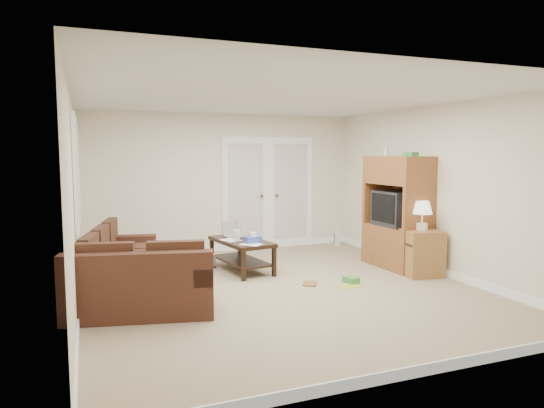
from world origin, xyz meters
name	(u,v)px	position (x,y,z in m)	size (l,w,h in m)	color
floor	(281,289)	(0.00, 0.00, 0.00)	(5.50, 5.50, 0.00)	tan
ceiling	(281,97)	(0.00, 0.00, 2.50)	(5.00, 5.50, 0.02)	silver
wall_left	(73,202)	(-2.50, 0.00, 1.25)	(0.02, 5.50, 2.50)	white
wall_right	(437,190)	(2.50, 0.00, 1.25)	(0.02, 5.50, 2.50)	white
wall_back	(224,183)	(0.00, 2.75, 1.25)	(5.00, 0.02, 2.50)	white
wall_front	(416,224)	(0.00, -2.75, 1.25)	(5.00, 0.02, 2.50)	white
baseboards	(281,285)	(0.00, 0.00, 0.05)	(5.00, 5.50, 0.10)	silver
french_doors	(268,194)	(0.85, 2.71, 1.04)	(1.80, 0.05, 2.13)	silver
window_left	(77,172)	(-2.46, 1.00, 1.55)	(0.05, 1.92, 1.42)	silver
sectional_sofa	(127,276)	(-1.93, 0.29, 0.29)	(1.75, 2.72, 0.75)	#47271B
coffee_table	(241,254)	(-0.18, 1.17, 0.26)	(0.78, 1.26, 0.80)	black
tv_armoire	(398,211)	(2.20, 0.53, 0.88)	(0.64, 1.11, 1.88)	brown
side_cabinet	(421,249)	(2.20, -0.05, 0.40)	(0.60, 0.60, 1.10)	olive
space_heater	(337,238)	(2.18, 2.45, 0.14)	(0.11, 0.09, 0.27)	white
floor_magazine	(350,286)	(0.93, -0.20, 0.00)	(0.28, 0.22, 0.01)	gold
floor_greenbox	(351,280)	(1.03, -0.05, 0.04)	(0.15, 0.20, 0.08)	#3F8B45
floor_book	(303,283)	(0.38, 0.13, 0.01)	(0.18, 0.25, 0.02)	brown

